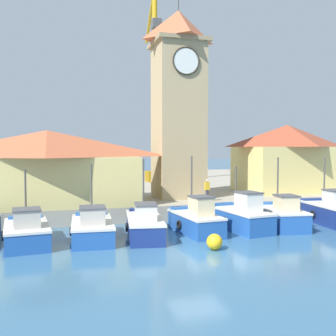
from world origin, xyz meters
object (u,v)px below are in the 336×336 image
fishing_boat_left_inner (92,228)px  fishing_boat_left_outer (26,232)px  fishing_boat_center (196,220)px  mooring_buoy (215,242)px  fishing_boat_right_inner (281,216)px  warehouse_right (287,157)px  port_crane_near (155,109)px  dock_worker_near_tower (207,190)px  fishing_boat_right_outer (329,211)px  warehouse_left (47,167)px  clock_tower (178,101)px  fishing_boat_mid_left (144,224)px  fishing_boat_mid_right (241,217)px

fishing_boat_left_inner → fishing_boat_left_outer: bearing=-177.7°
fishing_boat_left_inner → fishing_boat_center: 5.94m
mooring_buoy → fishing_boat_right_inner: bearing=32.4°
warehouse_right → port_crane_near: bearing=124.2°
fishing_boat_center → dock_worker_near_tower: fishing_boat_center is taller
fishing_boat_right_outer → port_crane_near: port_crane_near is taller
port_crane_near → warehouse_left: bearing=-125.9°
clock_tower → port_crane_near: (1.77, 14.77, 0.82)m
fishing_boat_mid_left → warehouse_right: 18.40m
fishing_boat_mid_left → fishing_boat_right_outer: bearing=2.2°
fishing_boat_left_inner → mooring_buoy: size_ratio=6.19×
fishing_boat_left_outer → fishing_boat_mid_left: (6.17, 0.10, 0.02)m
port_crane_near → fishing_boat_right_outer: bearing=-74.7°
fishing_boat_right_inner → fishing_boat_left_inner: bearing=-179.3°
port_crane_near → mooring_buoy: (-3.60, -26.57, -9.04)m
fishing_boat_right_outer → mooring_buoy: bearing=-157.0°
warehouse_right → mooring_buoy: warehouse_right is taller
fishing_boat_left_inner → clock_tower: clock_tower is taller
fishing_boat_right_outer → warehouse_right: warehouse_right is taller
fishing_boat_left_outer → dock_worker_near_tower: size_ratio=2.86×
fishing_boat_left_outer → fishing_boat_right_outer: 18.61m
warehouse_right → fishing_boat_left_outer: bearing=-155.3°
fishing_boat_center → mooring_buoy: size_ratio=5.79×
fishing_boat_center → fishing_boat_mid_left: bearing=-177.6°
warehouse_right → port_crane_near: size_ratio=0.39×
fishing_boat_left_outer → fishing_boat_right_inner: bearing=1.1°
fishing_boat_mid_right → dock_worker_near_tower: (-0.27, 4.94, 1.11)m
fishing_boat_mid_left → fishing_boat_center: fishing_boat_center is taller
port_crane_near → warehouse_right: bearing=-55.8°
fishing_boat_mid_right → clock_tower: bearing=100.8°
warehouse_left → warehouse_right: warehouse_right is taller
clock_tower → port_crane_near: port_crane_near is taller
fishing_boat_mid_right → warehouse_right: 13.65m
fishing_boat_left_outer → warehouse_right: (21.40, 9.86, 3.43)m
warehouse_left → fishing_boat_right_inner: bearing=-26.0°
fishing_boat_mid_right → port_crane_near: bearing=89.4°
warehouse_left → port_crane_near: 20.50m
fishing_boat_mid_left → port_crane_near: 25.31m
fishing_boat_mid_left → fishing_boat_center: 3.08m
fishing_boat_left_inner → fishing_boat_right_outer: bearing=1.7°
fishing_boat_left_inner → fishing_boat_right_outer: 15.30m
fishing_boat_mid_left → clock_tower: clock_tower is taller
fishing_boat_right_inner → fishing_boat_right_outer: fishing_boat_right_inner is taller
fishing_boat_center → fishing_boat_right_outer: fishing_boat_center is taller
fishing_boat_left_outer → fishing_boat_mid_left: fishing_boat_mid_left is taller
fishing_boat_mid_left → warehouse_left: 9.23m
fishing_boat_left_outer → clock_tower: clock_tower is taller
fishing_boat_right_inner → fishing_boat_mid_right: bearing=178.8°
fishing_boat_mid_left → warehouse_left: warehouse_left is taller
fishing_boat_right_inner → warehouse_right: warehouse_right is taller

